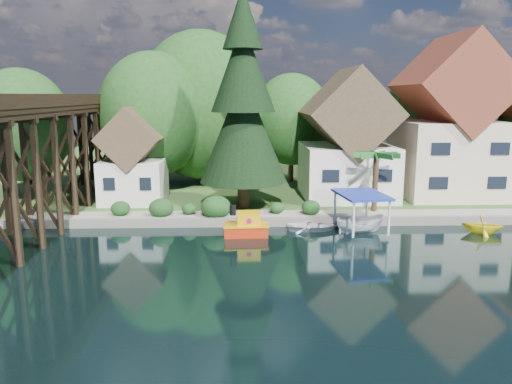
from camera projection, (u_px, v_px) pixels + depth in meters
ground at (280, 263)px, 27.82m from camera, size 140.00×140.00×0.00m
bank at (258, 169)px, 61.12m from camera, size 140.00×52.00×0.50m
seawall at (327, 222)px, 35.73m from camera, size 60.00×0.40×0.62m
promenade at (351, 214)px, 37.03m from camera, size 50.00×2.60×0.06m
trestle_bridge at (21, 158)px, 31.36m from camera, size 4.12×44.18×9.30m
house_left at (347, 143)px, 42.75m from camera, size 7.64×8.64×11.02m
house_center at (449, 128)px, 43.28m from camera, size 8.65×9.18×13.89m
shed at (133, 162)px, 40.96m from camera, size 5.09×5.40×7.85m
bg_trees at (274, 116)px, 47.30m from camera, size 49.90×13.30×10.57m
shrubs at (208, 206)px, 36.52m from camera, size 15.76×2.47×1.70m
conifer at (243, 104)px, 37.99m from camera, size 6.79×6.79×16.71m
palm_tree at (376, 157)px, 37.13m from camera, size 4.18×4.18×4.82m
tugboat at (246, 226)px, 33.17m from camera, size 3.02×1.74×2.15m
boat_white_a at (312, 225)px, 34.58m from camera, size 3.63×2.68×0.73m
boat_canopy at (361, 216)px, 33.73m from camera, size 3.58×4.61×2.74m
boat_yellow at (483, 223)px, 33.72m from camera, size 3.24×3.03×1.39m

